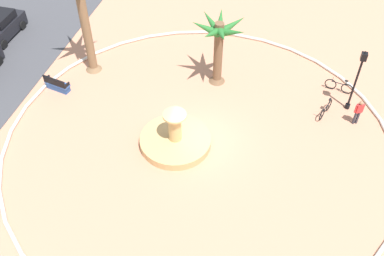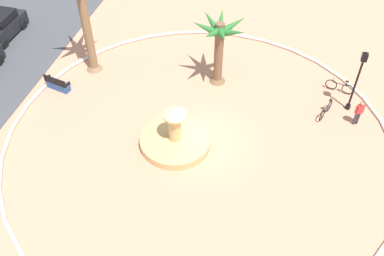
{
  "view_description": "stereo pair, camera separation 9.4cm",
  "coord_description": "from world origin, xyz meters",
  "px_view_note": "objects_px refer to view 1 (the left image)",
  "views": [
    {
      "loc": [
        -16.31,
        -3.81,
        17.77
      ],
      "look_at": [
        -0.18,
        0.35,
        1.0
      ],
      "focal_mm": 41.63,
      "sensor_mm": 36.0,
      "label": 1
    },
    {
      "loc": [
        -16.29,
        -3.9,
        17.77
      ],
      "look_at": [
        -0.18,
        0.35,
        1.0
      ],
      "focal_mm": 41.63,
      "sensor_mm": 36.0,
      "label": 2
    }
  ],
  "objects_px": {
    "bicycle_red_frame": "(326,109)",
    "lamppost": "(357,76)",
    "fountain": "(175,140)",
    "palm_tree_near_fountain": "(219,39)",
    "bench_west": "(57,85)",
    "parked_car_third": "(1,27)",
    "person_cyclist_helmet": "(358,111)",
    "bicycle_by_lamppost": "(339,86)"
  },
  "relations": [
    {
      "from": "fountain",
      "to": "bicycle_by_lamppost",
      "type": "xyz_separation_m",
      "value": [
        6.73,
        -8.42,
        0.07
      ]
    },
    {
      "from": "palm_tree_near_fountain",
      "to": "parked_car_third",
      "type": "distance_m",
      "value": 15.87
    },
    {
      "from": "bench_west",
      "to": "parked_car_third",
      "type": "bearing_deg",
      "value": 55.77
    },
    {
      "from": "palm_tree_near_fountain",
      "to": "lamppost",
      "type": "distance_m",
      "value": 8.03
    },
    {
      "from": "lamppost",
      "to": "person_cyclist_helmet",
      "type": "relative_size",
      "value": 2.48
    },
    {
      "from": "palm_tree_near_fountain",
      "to": "parked_car_third",
      "type": "height_order",
      "value": "palm_tree_near_fountain"
    },
    {
      "from": "bicycle_by_lamppost",
      "to": "lamppost",
      "type": "bearing_deg",
      "value": -158.21
    },
    {
      "from": "palm_tree_near_fountain",
      "to": "fountain",
      "type": "bearing_deg",
      "value": 170.0
    },
    {
      "from": "palm_tree_near_fountain",
      "to": "bicycle_by_lamppost",
      "type": "height_order",
      "value": "palm_tree_near_fountain"
    },
    {
      "from": "lamppost",
      "to": "bicycle_by_lamppost",
      "type": "distance_m",
      "value": 2.54
    },
    {
      "from": "fountain",
      "to": "bench_west",
      "type": "height_order",
      "value": "fountain"
    },
    {
      "from": "bicycle_red_frame",
      "to": "parked_car_third",
      "type": "relative_size",
      "value": 0.4
    },
    {
      "from": "bicycle_by_lamppost",
      "to": "person_cyclist_helmet",
      "type": "relative_size",
      "value": 1.03
    },
    {
      "from": "palm_tree_near_fountain",
      "to": "bench_west",
      "type": "relative_size",
      "value": 2.66
    },
    {
      "from": "fountain",
      "to": "bicycle_red_frame",
      "type": "bearing_deg",
      "value": -60.39
    },
    {
      "from": "person_cyclist_helmet",
      "to": "parked_car_third",
      "type": "xyz_separation_m",
      "value": [
        2.83,
        24.05,
        -0.14
      ]
    },
    {
      "from": "lamppost",
      "to": "bicycle_red_frame",
      "type": "distance_m",
      "value": 2.53
    },
    {
      "from": "fountain",
      "to": "lamppost",
      "type": "bearing_deg",
      "value": -59.57
    },
    {
      "from": "lamppost",
      "to": "bench_west",
      "type": "bearing_deg",
      "value": 98.97
    },
    {
      "from": "lamppost",
      "to": "parked_car_third",
      "type": "xyz_separation_m",
      "value": [
        1.63,
        23.63,
        -1.61
      ]
    },
    {
      "from": "bicycle_red_frame",
      "to": "lamppost",
      "type": "bearing_deg",
      "value": -54.81
    },
    {
      "from": "bench_west",
      "to": "person_cyclist_helmet",
      "type": "relative_size",
      "value": 1.02
    },
    {
      "from": "fountain",
      "to": "bicycle_by_lamppost",
      "type": "relative_size",
      "value": 2.28
    },
    {
      "from": "bicycle_by_lamppost",
      "to": "bench_west",
      "type": "bearing_deg",
      "value": 104.04
    },
    {
      "from": "fountain",
      "to": "palm_tree_near_fountain",
      "type": "relative_size",
      "value": 0.87
    },
    {
      "from": "fountain",
      "to": "person_cyclist_helmet",
      "type": "relative_size",
      "value": 2.35
    },
    {
      "from": "fountain",
      "to": "bench_west",
      "type": "bearing_deg",
      "value": 72.68
    },
    {
      "from": "fountain",
      "to": "bench_west",
      "type": "relative_size",
      "value": 2.31
    },
    {
      "from": "lamppost",
      "to": "bicycle_by_lamppost",
      "type": "bearing_deg",
      "value": 21.79
    },
    {
      "from": "bench_west",
      "to": "bicycle_by_lamppost",
      "type": "height_order",
      "value": "bench_west"
    },
    {
      "from": "palm_tree_near_fountain",
      "to": "bicycle_red_frame",
      "type": "relative_size",
      "value": 2.74
    },
    {
      "from": "fountain",
      "to": "parked_car_third",
      "type": "bearing_deg",
      "value": 64.69
    },
    {
      "from": "bench_west",
      "to": "lamppost",
      "type": "height_order",
      "value": "lamppost"
    },
    {
      "from": "bicycle_red_frame",
      "to": "bicycle_by_lamppost",
      "type": "height_order",
      "value": "same"
    },
    {
      "from": "fountain",
      "to": "parked_car_third",
      "type": "height_order",
      "value": "fountain"
    },
    {
      "from": "bicycle_by_lamppost",
      "to": "palm_tree_near_fountain",
      "type": "bearing_deg",
      "value": 97.08
    },
    {
      "from": "person_cyclist_helmet",
      "to": "parked_car_third",
      "type": "relative_size",
      "value": 0.41
    },
    {
      "from": "bench_west",
      "to": "parked_car_third",
      "type": "relative_size",
      "value": 0.42
    },
    {
      "from": "palm_tree_near_fountain",
      "to": "lamppost",
      "type": "relative_size",
      "value": 1.09
    },
    {
      "from": "lamppost",
      "to": "palm_tree_near_fountain",
      "type": "bearing_deg",
      "value": 86.22
    },
    {
      "from": "bench_west",
      "to": "bicycle_by_lamppost",
      "type": "relative_size",
      "value": 0.99
    },
    {
      "from": "fountain",
      "to": "bicycle_red_frame",
      "type": "xyz_separation_m",
      "value": [
        4.39,
        -7.73,
        0.07
      ]
    }
  ]
}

